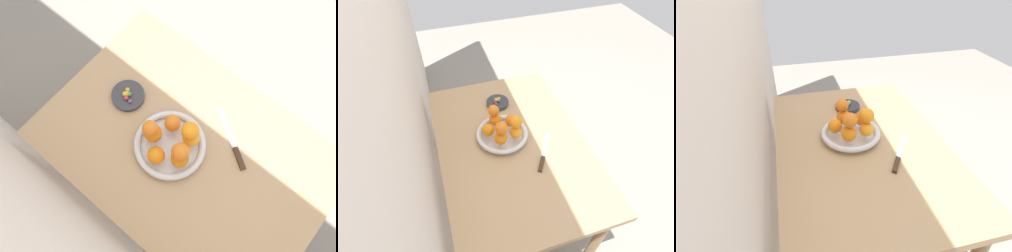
# 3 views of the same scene
# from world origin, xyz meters

# --- Properties ---
(ground_plane) EXTENTS (6.00, 6.00, 0.00)m
(ground_plane) POSITION_xyz_m (0.00, 0.00, 0.00)
(ground_plane) COLOR gray
(wall_back) EXTENTS (4.00, 0.05, 2.50)m
(wall_back) POSITION_xyz_m (0.00, 0.45, 1.25)
(wall_back) COLOR beige
(wall_back) RESTS_ON ground_plane
(dining_table) EXTENTS (1.10, 0.76, 0.74)m
(dining_table) POSITION_xyz_m (0.00, 0.00, 0.65)
(dining_table) COLOR tan
(dining_table) RESTS_ON ground_plane
(fruit_bowl) EXTENTS (0.27, 0.27, 0.04)m
(fruit_bowl) POSITION_xyz_m (0.05, 0.04, 0.76)
(fruit_bowl) COLOR silver
(fruit_bowl) RESTS_ON dining_table
(candy_dish) EXTENTS (0.13, 0.13, 0.02)m
(candy_dish) POSITION_xyz_m (0.31, -0.02, 0.75)
(candy_dish) COLOR #333338
(candy_dish) RESTS_ON dining_table
(orange_0) EXTENTS (0.06, 0.06, 0.06)m
(orange_0) POSITION_xyz_m (0.06, 0.11, 0.81)
(orange_0) COLOR orange
(orange_0) RESTS_ON fruit_bowl
(orange_1) EXTENTS (0.07, 0.07, 0.07)m
(orange_1) POSITION_xyz_m (-0.02, 0.06, 0.81)
(orange_1) COLOR orange
(orange_1) RESTS_ON fruit_bowl
(orange_2) EXTENTS (0.06, 0.06, 0.06)m
(orange_2) POSITION_xyz_m (0.00, -0.02, 0.81)
(orange_2) COLOR orange
(orange_2) RESTS_ON fruit_bowl
(orange_3) EXTENTS (0.06, 0.06, 0.06)m
(orange_3) POSITION_xyz_m (0.09, -0.02, 0.81)
(orange_3) COLOR orange
(orange_3) RESTS_ON fruit_bowl
(orange_4) EXTENTS (0.07, 0.07, 0.07)m
(orange_4) POSITION_xyz_m (0.12, 0.05, 0.81)
(orange_4) COLOR orange
(orange_4) RESTS_ON fruit_bowl
(orange_5) EXTENTS (0.06, 0.06, 0.06)m
(orange_5) POSITION_xyz_m (-0.01, 0.06, 0.88)
(orange_5) COLOR orange
(orange_5) RESTS_ON orange_1
(orange_6) EXTENTS (0.07, 0.07, 0.07)m
(orange_6) POSITION_xyz_m (0.01, -0.02, 0.88)
(orange_6) COLOR orange
(orange_6) RESTS_ON orange_2
(orange_7) EXTENTS (0.06, 0.06, 0.06)m
(orange_7) POSITION_xyz_m (0.12, 0.06, 0.88)
(orange_7) COLOR orange
(orange_7) RESTS_ON orange_4
(candy_ball_0) EXTENTS (0.02, 0.02, 0.02)m
(candy_ball_0) POSITION_xyz_m (0.32, -0.01, 0.77)
(candy_ball_0) COLOR gold
(candy_ball_0) RESTS_ON candy_dish
(candy_ball_1) EXTENTS (0.02, 0.02, 0.02)m
(candy_ball_1) POSITION_xyz_m (0.31, -0.02, 0.77)
(candy_ball_1) COLOR #4C9947
(candy_ball_1) RESTS_ON candy_dish
(candy_ball_2) EXTENTS (0.02, 0.02, 0.02)m
(candy_ball_2) POSITION_xyz_m (0.31, -0.02, 0.77)
(candy_ball_2) COLOR gold
(candy_ball_2) RESTS_ON candy_dish
(candy_ball_3) EXTENTS (0.02, 0.02, 0.02)m
(candy_ball_3) POSITION_xyz_m (0.29, 0.00, 0.77)
(candy_ball_3) COLOR #8C4C99
(candy_ball_3) RESTS_ON candy_dish
(candy_ball_4) EXTENTS (0.02, 0.02, 0.02)m
(candy_ball_4) POSITION_xyz_m (0.31, 0.00, 0.77)
(candy_ball_4) COLOR #C6384C
(candy_ball_4) RESTS_ON candy_dish
(candy_ball_5) EXTENTS (0.02, 0.02, 0.02)m
(candy_ball_5) POSITION_xyz_m (0.33, -0.03, 0.77)
(candy_ball_5) COLOR gold
(candy_ball_5) RESTS_ON candy_dish
(candy_ball_6) EXTENTS (0.02, 0.02, 0.02)m
(candy_ball_6) POSITION_xyz_m (0.32, -0.01, 0.77)
(candy_ball_6) COLOR gold
(candy_ball_6) RESTS_ON candy_dish
(knife) EXTENTS (0.23, 0.16, 0.01)m
(knife) POSITION_xyz_m (-0.13, -0.13, 0.75)
(knife) COLOR #3F2819
(knife) RESTS_ON dining_table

